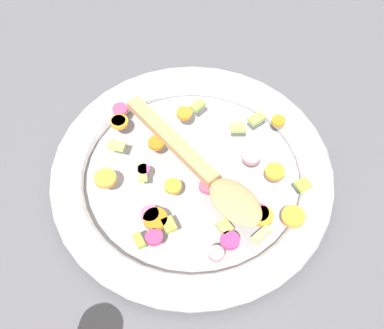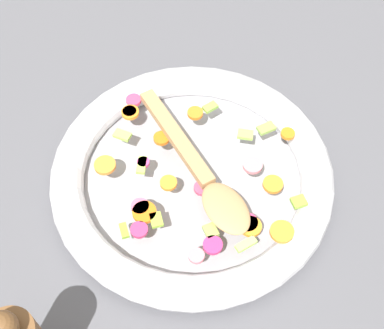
# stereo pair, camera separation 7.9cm
# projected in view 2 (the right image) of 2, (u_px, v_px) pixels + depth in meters

# --- Properties ---
(ground_plane) EXTENTS (4.00, 4.00, 0.00)m
(ground_plane) POSITION_uv_depth(u_px,v_px,m) (192.00, 182.00, 0.83)
(ground_plane) COLOR #4C4C51
(skillet) EXTENTS (0.43, 0.43, 0.05)m
(skillet) POSITION_uv_depth(u_px,v_px,m) (192.00, 175.00, 0.82)
(skillet) COLOR gray
(skillet) RESTS_ON ground_plane
(chopped_vegetables) EXTENTS (0.31, 0.36, 0.01)m
(chopped_vegetables) POSITION_uv_depth(u_px,v_px,m) (195.00, 180.00, 0.77)
(chopped_vegetables) COLOR orange
(chopped_vegetables) RESTS_ON skillet
(wooden_spoon) EXTENTS (0.11, 0.29, 0.01)m
(wooden_spoon) POSITION_uv_depth(u_px,v_px,m) (202.00, 174.00, 0.77)
(wooden_spoon) COLOR #A87F51
(wooden_spoon) RESTS_ON chopped_vegetables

